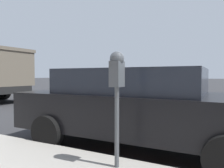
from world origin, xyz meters
TOP-DOWN VIEW (x-y plane):
  - ground_plane at (0.00, 0.00)m, footprint 220.00×220.00m
  - parking_meter at (-2.54, 0.28)m, footprint 0.21×0.19m
  - car_black at (-1.13, 0.51)m, footprint 2.17×4.83m

SIDE VIEW (x-z plane):
  - ground_plane at x=0.00m, z-range 0.00..0.00m
  - car_black at x=-1.13m, z-range 0.05..1.56m
  - parking_meter at x=-2.54m, z-range 0.56..2.10m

